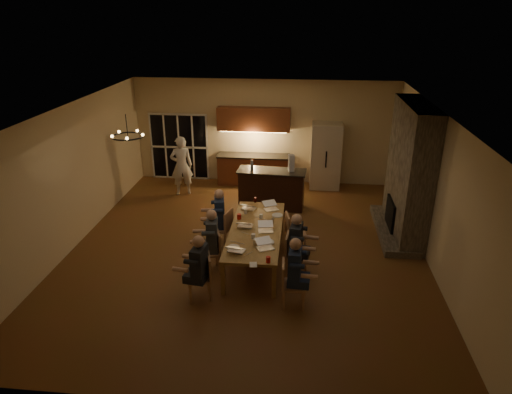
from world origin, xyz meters
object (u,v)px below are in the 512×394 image
object	(u,v)px
chandelier	(128,136)
dining_table	(256,244)
person_left_near	(200,269)
plate_near	(268,242)
mug_back	(246,212)
plate_far	(277,215)
laptop_b	(265,244)
bar_island	(272,189)
chair_right_far	(296,232)
person_left_far	(220,217)
can_silver	(255,242)
person_right_near	(295,272)
person_left_mid	(212,240)
redcup_near	(268,260)
bar_bottle	(252,164)
bar_blender	(291,163)
chair_right_mid	(296,255)
standing_person	(182,166)
chair_left_far	(221,227)
laptop_f	(271,205)
refrigerator	(326,156)
laptop_d	(266,226)
plate_left	(233,248)
can_right	(273,221)
laptop_a	(236,246)
laptop_e	(249,204)
chair_left_mid	(209,252)
can_cola	(255,200)
laptop_c	(245,222)
mug_mid	(261,216)
chair_left_near	(199,277)
person_right_mid	(296,245)
chair_right_near	(294,284)

from	to	relation	value
chandelier	dining_table	bearing A→B (deg)	1.88
person_left_near	plate_near	world-z (taller)	person_left_near
mug_back	chandelier	bearing A→B (deg)	-159.70
plate_far	laptop_b	bearing A→B (deg)	-95.25
bar_island	chair_right_far	bearing A→B (deg)	-69.14
dining_table	person_left_far	xyz separation A→B (m)	(-0.90, 0.62, 0.31)
bar_island	can_silver	xyz separation A→B (m)	(-0.08, -3.58, 0.27)
chair_right_far	person_right_near	xyz separation A→B (m)	(0.01, -2.08, 0.24)
person_left_mid	redcup_near	xyz separation A→B (m)	(1.23, -0.87, 0.12)
person_left_mid	bar_bottle	size ratio (longest dim) A/B	5.75
mug_back	bar_blender	distance (m)	2.40
dining_table	chair_right_mid	distance (m)	1.02
standing_person	bar_bottle	bearing A→B (deg)	144.88
chair_right_mid	plate_near	xyz separation A→B (m)	(-0.59, -0.10, 0.31)
bar_island	chair_right_far	xyz separation A→B (m)	(0.72, -2.36, -0.10)
chair_left_far	person_left_mid	world-z (taller)	person_left_mid
can_silver	bar_blender	xyz separation A→B (m)	(0.60, 3.59, 0.50)
chair_left_far	can_silver	xyz separation A→B (m)	(0.93, -1.29, 0.37)
laptop_f	bar_island	bearing A→B (deg)	67.02
refrigerator	can_silver	bearing A→B (deg)	-106.75
laptop_d	plate_left	xyz separation A→B (m)	(-0.58, -0.79, -0.10)
can_right	bar_bottle	world-z (taller)	bar_bottle
chair_right_mid	can_silver	world-z (taller)	chair_right_mid
bar_island	person_right_near	xyz separation A→B (m)	(0.74, -4.44, 0.15)
refrigerator	standing_person	xyz separation A→B (m)	(-4.20, -1.00, -0.12)
bar_bottle	chandelier	bearing A→B (deg)	-125.30
refrigerator	laptop_a	bearing A→B (deg)	-109.06
laptop_e	chair_right_far	bearing A→B (deg)	173.58
laptop_a	bar_bottle	bearing A→B (deg)	-75.99
chair_left_mid	person_right_near	bearing A→B (deg)	42.15
bar_island	redcup_near	bearing A→B (deg)	-82.95
person_right_near	redcup_near	size ratio (longest dim) A/B	11.50
can_cola	person_left_far	bearing A→B (deg)	-131.66
bar_blender	dining_table	bearing A→B (deg)	-118.88
laptop_b	laptop_c	xyz separation A→B (m)	(-0.52, 0.95, 0.00)
chair_left_far	mug_mid	world-z (taller)	chair_left_far
chair_left_far	mug_mid	distance (m)	1.01
redcup_near	can_right	bearing A→B (deg)	91.01
person_right_near	chandelier	world-z (taller)	chandelier
refrigerator	chair_left_near	world-z (taller)	refrigerator
person_right_mid	can_right	xyz separation A→B (m)	(-0.53, 0.86, 0.12)
chair_right_mid	chair_right_far	size ratio (longest dim) A/B	1.00
mug_mid	redcup_near	world-z (taller)	redcup_near
chair_right_near	person_right_mid	distance (m)	1.08
refrigerator	chair_right_far	distance (m)	4.18
laptop_a	laptop_f	distance (m)	2.09
person_right_near	mug_back	xyz separation A→B (m)	(-1.19, 2.31, 0.11)
chair_left_far	person_left_far	distance (m)	0.25
redcup_near	person_left_mid	bearing A→B (deg)	144.68
can_right	person_right_near	bearing A→B (deg)	-74.32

